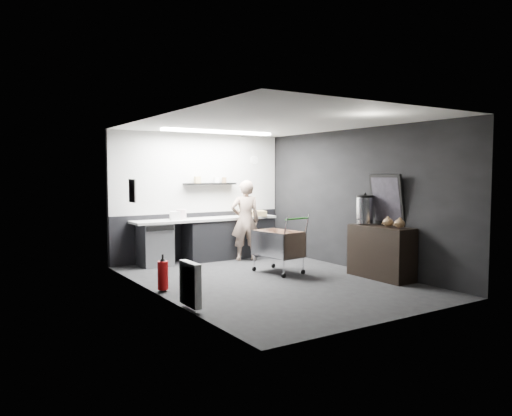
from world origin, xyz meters
TOP-DOWN VIEW (x-y plane):
  - floor at (0.00, 0.00)m, footprint 5.50×5.50m
  - ceiling at (0.00, 0.00)m, footprint 5.50×5.50m
  - wall_back at (0.00, 2.75)m, footprint 5.50×0.00m
  - wall_front at (0.00, -2.75)m, footprint 5.50×0.00m
  - wall_left at (-2.00, 0.00)m, footprint 0.00×5.50m
  - wall_right at (2.00, 0.00)m, footprint 0.00×5.50m
  - kitchen_wall_panel at (0.00, 2.73)m, footprint 3.95×0.02m
  - dado_panel at (0.00, 2.73)m, footprint 3.95×0.02m
  - floating_shelf at (0.20, 2.62)m, footprint 1.20×0.22m
  - wall_clock at (1.40, 2.72)m, footprint 0.20×0.03m
  - poster at (-1.98, 1.30)m, footprint 0.02×0.30m
  - poster_red_band at (-1.98, 1.30)m, footprint 0.02×0.22m
  - radiator at (-1.94, -0.90)m, footprint 0.10×0.50m
  - ceiling_strip at (0.00, 1.85)m, footprint 2.40×0.20m
  - prep_counter at (0.14, 2.42)m, footprint 3.20×0.61m
  - person at (0.69, 1.97)m, footprint 0.72×0.59m
  - shopping_cart at (0.51, 0.51)m, footprint 0.70×1.03m
  - sideboard at (1.76, -0.84)m, footprint 0.52×1.23m
  - fire_extinguisher at (-1.85, 0.29)m, footprint 0.17×0.17m
  - cardboard_box at (1.12, 2.37)m, footprint 0.67×0.59m
  - pink_tub at (-0.57, 2.42)m, footprint 0.21×0.21m
  - white_container at (-0.73, 2.37)m, footprint 0.22×0.18m

SIDE VIEW (x-z plane):
  - floor at x=0.00m, z-range 0.00..0.00m
  - fire_extinguisher at x=-1.85m, z-range -0.01..0.55m
  - radiator at x=-1.94m, z-range 0.05..0.65m
  - prep_counter at x=0.14m, z-range 0.01..0.91m
  - dado_panel at x=0.00m, z-range 0.00..1.00m
  - shopping_cart at x=0.51m, z-range -0.02..1.03m
  - sideboard at x=1.76m, z-range -0.34..1.50m
  - person at x=0.69m, z-range 0.00..1.70m
  - cardboard_box at x=1.12m, z-range 0.90..1.01m
  - white_container at x=-0.73m, z-range 0.90..1.07m
  - pink_tub at x=-0.57m, z-range 0.90..1.11m
  - wall_back at x=0.00m, z-range -1.40..4.10m
  - wall_front at x=0.00m, z-range -1.40..4.10m
  - wall_left at x=-2.00m, z-range -1.40..4.10m
  - wall_right at x=2.00m, z-range -1.40..4.10m
  - poster at x=-1.98m, z-range 1.35..1.75m
  - floating_shelf at x=0.20m, z-range 1.60..1.64m
  - poster_red_band at x=-1.98m, z-range 1.57..1.67m
  - kitchen_wall_panel at x=0.00m, z-range 1.00..2.70m
  - wall_clock at x=1.40m, z-range 2.05..2.25m
  - ceiling_strip at x=0.00m, z-range 2.65..2.69m
  - ceiling at x=0.00m, z-range 2.70..2.70m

